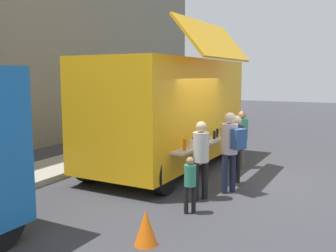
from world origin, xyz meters
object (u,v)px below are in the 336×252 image
(child_near_queue, at_px, (190,180))
(customer_rear_waiting, at_px, (201,153))
(customer_mid_with_backpack, at_px, (231,144))
(trash_bin, at_px, (165,126))
(customer_front_ordering, at_px, (235,144))
(food_truck_main, at_px, (169,110))
(traffic_cone_orange, at_px, (146,227))
(customer_extra_browsing, at_px, (242,134))

(child_near_queue, bearing_deg, customer_rear_waiting, -24.82)
(customer_rear_waiting, bearing_deg, customer_mid_with_backpack, -81.75)
(trash_bin, height_order, customer_front_ordering, customer_front_ordering)
(food_truck_main, bearing_deg, traffic_cone_orange, -155.96)
(traffic_cone_orange, distance_m, customer_front_ordering, 3.84)
(customer_mid_with_backpack, bearing_deg, customer_extra_browsing, -51.33)
(child_near_queue, bearing_deg, traffic_cone_orange, 143.82)
(customer_mid_with_backpack, relative_size, customer_rear_waiting, 1.08)
(food_truck_main, relative_size, child_near_queue, 5.30)
(traffic_cone_orange, bearing_deg, customer_extra_browsing, 0.28)
(trash_bin, bearing_deg, food_truck_main, -151.93)
(food_truck_main, relative_size, customer_rear_waiting, 3.49)
(customer_extra_browsing, bearing_deg, customer_front_ordering, 71.28)
(food_truck_main, distance_m, customer_extra_browsing, 2.13)
(trash_bin, xyz_separation_m, customer_rear_waiting, (-6.51, -4.13, 0.46))
(customer_extra_browsing, distance_m, child_near_queue, 3.89)
(food_truck_main, xyz_separation_m, customer_front_ordering, (-0.75, -2.12, -0.66))
(customer_front_ordering, xyz_separation_m, customer_extra_browsing, (1.62, 0.30, -0.02))
(customer_rear_waiting, bearing_deg, food_truck_main, -12.27)
(customer_front_ordering, distance_m, customer_rear_waiting, 1.45)
(traffic_cone_orange, relative_size, customer_front_ordering, 0.34)
(customer_front_ordering, height_order, child_near_queue, customer_front_ordering)
(customer_front_ordering, distance_m, child_near_queue, 2.28)
(trash_bin, distance_m, customer_rear_waiting, 7.72)
(customer_extra_browsing, xyz_separation_m, child_near_queue, (-3.87, -0.11, -0.31))
(customer_extra_browsing, bearing_deg, traffic_cone_orange, 61.11)
(customer_front_ordering, relative_size, customer_rear_waiting, 1.00)
(customer_front_ordering, distance_m, customer_mid_with_backpack, 0.70)
(customer_front_ordering, xyz_separation_m, customer_mid_with_backpack, (-0.69, -0.09, 0.11))
(food_truck_main, xyz_separation_m, customer_extra_browsing, (0.88, -1.82, -0.68))
(food_truck_main, height_order, customer_rear_waiting, food_truck_main)
(trash_bin, xyz_separation_m, child_near_queue, (-7.35, -4.25, 0.13))
(food_truck_main, height_order, customer_mid_with_backpack, food_truck_main)
(customer_mid_with_backpack, distance_m, customer_rear_waiting, 0.84)
(traffic_cone_orange, bearing_deg, trash_bin, 25.21)
(food_truck_main, distance_m, customer_rear_waiting, 2.89)
(food_truck_main, relative_size, traffic_cone_orange, 10.42)
(customer_front_ordering, bearing_deg, customer_mid_with_backpack, 110.71)
(trash_bin, relative_size, child_near_queue, 0.96)
(child_near_queue, bearing_deg, customer_front_ordering, -38.01)
(customer_front_ordering, bearing_deg, traffic_cone_orange, 98.91)
(trash_bin, distance_m, customer_front_ordering, 6.78)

